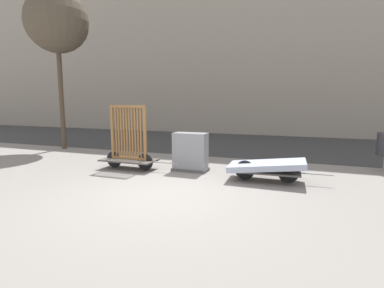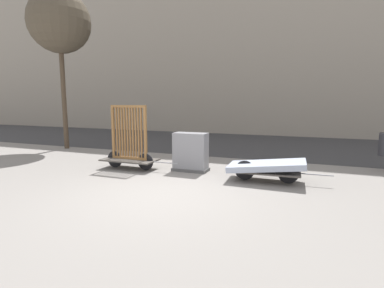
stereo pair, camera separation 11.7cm
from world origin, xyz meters
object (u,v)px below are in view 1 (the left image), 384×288
Objects in this scene: bike_cart_with_bedframe at (129,148)px; utility_cabinet at (190,153)px; street_tree at (57,22)px; bike_cart_with_mattress at (266,167)px.

utility_cabinet is (1.72, 0.38, -0.11)m from bike_cart_with_bedframe.
bike_cart_with_bedframe is 6.63m from street_tree.
bike_cart_with_bedframe is 1.77m from utility_cabinet.
street_tree is (-8.32, 2.25, 4.57)m from bike_cart_with_mattress.
utility_cabinet is 7.86m from street_tree.
street_tree is at bearing 163.20° from utility_cabinet.
bike_cart_with_mattress is at bearing -10.24° from utility_cabinet.
utility_cabinet is 0.17× the size of street_tree.
bike_cart_with_bedframe reaches higher than utility_cabinet.
utility_cabinet reaches higher than bike_cart_with_mattress.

